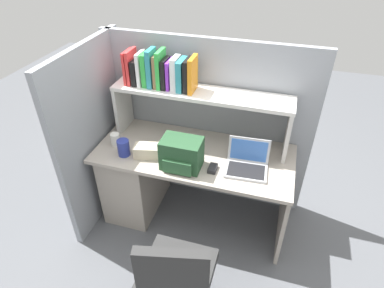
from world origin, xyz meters
name	(u,v)px	position (x,y,z in m)	size (l,w,h in m)	color
ground_plane	(194,215)	(0.00, 0.00, 0.00)	(8.00, 8.00, 0.00)	#595B60
desk	(152,174)	(-0.39, 0.00, 0.40)	(1.60, 0.70, 0.73)	#AAA093
cubicle_partition_rear	(206,124)	(0.00, 0.38, 0.78)	(1.84, 0.05, 1.55)	gray
cubicle_partition_left	(96,135)	(-0.85, -0.05, 0.78)	(0.05, 1.06, 1.55)	gray
overhead_hutch	(201,103)	(0.00, 0.20, 1.08)	(1.44, 0.28, 0.45)	beige
reference_books_on_shelf	(161,71)	(-0.33, 0.20, 1.31)	(0.57, 0.19, 0.30)	red
laptop	(247,163)	(0.44, -0.07, 0.78)	(0.32, 0.27, 0.22)	#B7BABF
backpack	(181,154)	(-0.04, -0.19, 0.85)	(0.30, 0.23, 0.24)	#264C2D
computer_mouse	(213,168)	(0.20, -0.17, 0.75)	(0.06, 0.10, 0.03)	#262628
paper_cup	(115,139)	(-0.65, -0.08, 0.78)	(0.08, 0.08, 0.11)	white
tissue_box	(148,151)	(-0.33, -0.15, 0.78)	(0.22, 0.12, 0.10)	#BFB299
snack_canister	(124,148)	(-0.53, -0.18, 0.80)	(0.10, 0.10, 0.14)	navy
office_chair	(177,286)	(0.17, -0.95, 0.39)	(0.52, 0.53, 0.93)	black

